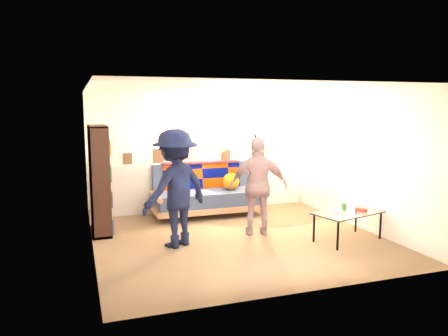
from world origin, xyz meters
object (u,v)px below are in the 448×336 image
object	(u,v)px
futon_sofa	(206,193)
floor_lamp	(255,152)
bookshelf	(99,183)
person_left	(176,188)
coffee_table	(348,214)
person_right	(258,186)

from	to	relation	value
futon_sofa	floor_lamp	distance (m)	1.32
futon_sofa	bookshelf	distance (m)	2.18
person_left	floor_lamp	bearing A→B (deg)	-166.19
bookshelf	floor_lamp	size ratio (longest dim) A/B	1.08
futon_sofa	bookshelf	size ratio (longest dim) A/B	1.16
futon_sofa	coffee_table	size ratio (longest dim) A/B	1.70
floor_lamp	person_right	world-z (taller)	floor_lamp
bookshelf	person_right	world-z (taller)	bookshelf
coffee_table	person_right	world-z (taller)	person_right
futon_sofa	coffee_table	bearing A→B (deg)	-55.10
person_left	bookshelf	bearing A→B (deg)	-74.31
futon_sofa	bookshelf	world-z (taller)	bookshelf
person_right	bookshelf	bearing A→B (deg)	-3.86
coffee_table	floor_lamp	bearing A→B (deg)	103.25
futon_sofa	floor_lamp	bearing A→B (deg)	4.70
coffee_table	person_left	distance (m)	2.75
bookshelf	coffee_table	world-z (taller)	bookshelf
futon_sofa	floor_lamp	xyz separation A→B (m)	(1.07, 0.09, 0.77)
futon_sofa	person_left	bearing A→B (deg)	-119.76
floor_lamp	bookshelf	bearing A→B (deg)	-167.17
bookshelf	futon_sofa	bearing A→B (deg)	16.91
person_right	futon_sofa	bearing A→B (deg)	-57.33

